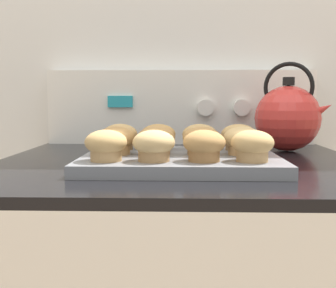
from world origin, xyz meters
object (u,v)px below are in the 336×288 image
Objects in this scene: muffin_r0_c0 at (104,145)px; muffin_r0_c1 at (152,145)px; muffin_r2_c0 at (118,136)px; muffin_r2_c3 at (237,137)px; muffin_r1_c1 at (154,140)px; muffin_r2_c2 at (198,137)px; muffin_pan at (177,160)px; muffin_r0_c3 at (250,145)px; muffin_r1_c3 at (241,140)px; tea_kettle at (287,117)px; muffin_r0_c2 at (202,145)px; muffin_r1_c0 at (114,140)px; muffin_r1_c2 at (200,140)px; muffin_r2_c1 at (157,136)px.

muffin_r0_c0 and muffin_r0_c1 have the same top height.
muffin_r2_c0 and muffin_r2_c3 have the same top height.
muffin_r2_c2 is at bearing 42.88° from muffin_r1_c1.
muffin_r1_c1 and muffin_r2_c2 have the same top height.
muffin_pan is 5.06× the size of muffin_r0_c3.
muffin_r0_c0 is 1.00× the size of muffin_r2_c2.
muffin_r1_c3 is at bearing 93.26° from muffin_r0_c3.
muffin_r0_c0 and muffin_r0_c3 have the same top height.
tea_kettle reaches higher than muffin_r0_c3.
muffin_r0_c2 is 0.39m from tea_kettle.
muffin_r1_c3 is 0.26m from muffin_r2_c0.
muffin_r1_c0 is 1.00× the size of muffin_r2_c0.
muffin_r2_c3 is (-0.00, 0.16, 0.00)m from muffin_r0_c3.
muffin_r2_c2 is 1.00× the size of muffin_r2_c3.
muffin_r0_c2 is (0.04, -0.08, 0.04)m from muffin_pan.
muffin_r0_c0 is 0.25m from muffin_r0_c3.
muffin_r0_c0 is 0.33× the size of tea_kettle.
muffin_r1_c0 is 0.08m from muffin_r2_c0.
muffin_r1_c2 is at bearing -132.75° from tea_kettle.
muffin_r1_c0 is at bearing 161.68° from muffin_r0_c3.
muffin_r2_c3 is 0.33× the size of tea_kettle.
muffin_r0_c2 is 0.08m from muffin_r1_c2.
muffin_pan is at bearing -61.23° from muffin_r2_c1.
muffin_r1_c1 and muffin_r2_c1 have the same top height.
muffin_r2_c2 is 0.28m from tea_kettle.
muffin_r1_c0 is (-0.25, 0.08, 0.00)m from muffin_r0_c3.
muffin_r1_c1 is 1.00× the size of muffin_r2_c1.
muffin_r1_c1 is 0.09m from muffin_r1_c2.
muffin_r1_c2 is at bearing -179.05° from muffin_r1_c3.
muffin_r2_c1 is (-0.17, 0.16, 0.00)m from muffin_r0_c3.
muffin_r2_c1 is at bearing 90.39° from muffin_r0_c1.
muffin_r0_c3 is at bearing 0.84° from muffin_r0_c1.
muffin_r1_c2 and muffin_r2_c0 have the same top height.
tea_kettle is (0.39, 0.32, 0.03)m from muffin_r0_c0.
muffin_r1_c2 is 1.00× the size of muffin_r1_c3.
muffin_r0_c3 is at bearing -113.55° from tea_kettle.
muffin_r0_c0 is 1.00× the size of muffin_r0_c3.
muffin_r1_c0 is at bearing -148.04° from tea_kettle.
muffin_r2_c0 is (-0.17, 0.08, 0.00)m from muffin_r1_c2.
muffin_r2_c2 is (0.16, 0.08, 0.00)m from muffin_r1_c0.
muffin_r0_c3 is at bearing -43.48° from muffin_r2_c1.
muffin_r0_c2 is 1.00× the size of muffin_r2_c3.
muffin_r0_c1 is 0.33× the size of tea_kettle.
muffin_r1_c3 is (0.08, 0.08, 0.00)m from muffin_r0_c2.
muffin_pan is at bearing 147.23° from muffin_r0_c3.
muffin_r0_c0 is 1.00× the size of muffin_r2_c3.
muffin_r2_c0 is 1.00× the size of muffin_r2_c1.
muffin_r1_c1 is at bearing 0.33° from muffin_r1_c0.
muffin_r0_c3 is (0.25, 0.00, 0.00)m from muffin_r0_c0.
tea_kettle is (0.31, 0.24, 0.03)m from muffin_r1_c1.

